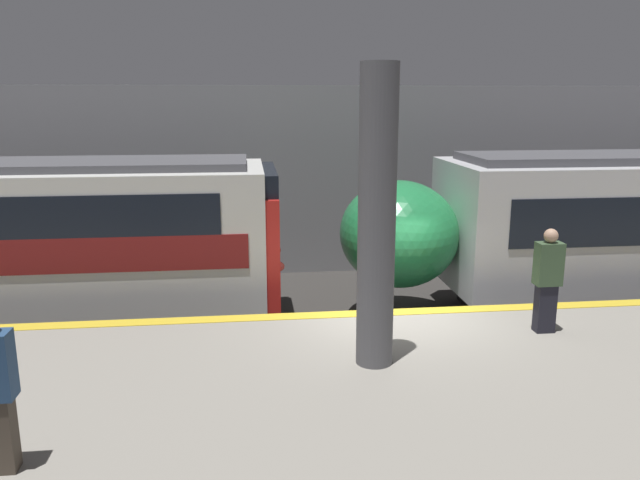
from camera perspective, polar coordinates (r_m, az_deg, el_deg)
The scene contains 5 objects.
ground_plane at distance 10.98m, azimuth 6.27°, elevation -11.92°, with size 120.00×120.00×0.00m, color #33302D.
platform at distance 8.50m, azimuth 10.36°, elevation -15.63°, with size 40.00×5.17×1.14m.
station_rear_barrier at distance 16.48m, azimuth 1.48°, elevation 5.43°, with size 50.00×0.15×4.90m.
support_pillar_near at distance 7.96m, azimuth 5.21°, elevation 1.85°, with size 0.49×0.49×3.89m.
person_walking at distance 9.88m, azimuth 20.07°, elevation -3.32°, with size 0.38×0.24×1.59m.
Camera 1 is at (-2.31, -9.69, 4.60)m, focal length 35.00 mm.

